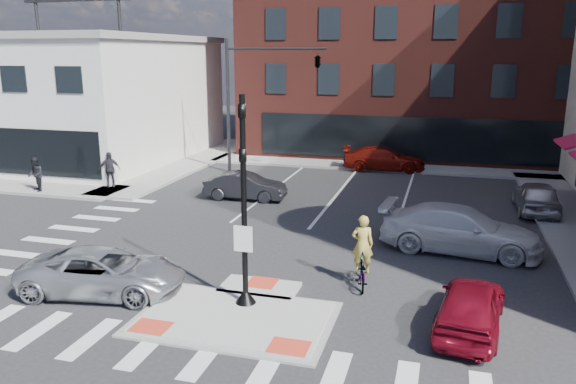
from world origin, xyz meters
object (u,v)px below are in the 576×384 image
(red_sedan, at_px, (471,306))
(pedestrian_a, at_px, (35,174))
(bg_car_dark, at_px, (245,186))
(bg_car_silver, at_px, (537,197))
(silver_suv, at_px, (103,272))
(bg_car_red, at_px, (384,159))
(white_pickup, at_px, (460,229))
(cyclist, at_px, (362,262))
(pedestrian_b, at_px, (110,169))

(red_sedan, bearing_deg, pedestrian_a, -16.07)
(bg_car_dark, height_order, bg_car_silver, bg_car_silver)
(silver_suv, distance_m, bg_car_red, 21.91)
(bg_car_silver, height_order, pedestrian_a, pedestrian_a)
(white_pickup, bearing_deg, bg_car_dark, 69.88)
(red_sedan, bearing_deg, cyclist, -25.60)
(red_sedan, height_order, pedestrian_b, pedestrian_b)
(red_sedan, distance_m, cyclist, 3.83)
(bg_car_dark, bearing_deg, white_pickup, -119.46)
(red_sedan, distance_m, pedestrian_a, 23.23)
(bg_car_silver, xyz_separation_m, bg_car_red, (-7.86, 7.71, -0.01))
(white_pickup, distance_m, pedestrian_b, 18.68)
(bg_car_silver, xyz_separation_m, pedestrian_a, (-24.55, -3.44, 0.31))
(red_sedan, xyz_separation_m, cyclist, (-3.20, 2.09, 0.10))
(bg_car_silver, bearing_deg, bg_car_red, -44.41)
(bg_car_dark, height_order, pedestrian_b, pedestrian_b)
(cyclist, bearing_deg, red_sedan, 136.07)
(bg_car_silver, height_order, cyclist, cyclist)
(bg_car_silver, distance_m, pedestrian_b, 21.52)
(bg_car_red, xyz_separation_m, cyclist, (1.40, -18.35, 0.05))
(red_sedan, bearing_deg, bg_car_dark, -39.69)
(red_sedan, height_order, bg_car_dark, red_sedan)
(bg_car_red, bearing_deg, red_sedan, -172.24)
(bg_car_red, relative_size, pedestrian_b, 2.66)
(bg_car_dark, distance_m, pedestrian_b, 7.74)
(bg_car_dark, relative_size, bg_car_silver, 0.93)
(silver_suv, xyz_separation_m, white_pickup, (10.50, 6.89, 0.15))
(pedestrian_b, bearing_deg, bg_car_silver, -24.77)
(bg_car_silver, distance_m, pedestrian_a, 24.79)
(bg_car_dark, bearing_deg, red_sedan, -140.60)
(red_sedan, bearing_deg, bg_car_red, -69.80)
(pedestrian_a, bearing_deg, red_sedan, 13.87)
(white_pickup, relative_size, pedestrian_a, 3.22)
(silver_suv, relative_size, bg_car_dark, 1.21)
(bg_car_dark, height_order, pedestrian_a, pedestrian_a)
(red_sedan, distance_m, white_pickup, 6.29)
(bg_car_red, bearing_deg, pedestrian_a, 118.83)
(silver_suv, relative_size, bg_car_red, 0.98)
(bg_car_silver, bearing_deg, pedestrian_a, 8.00)
(pedestrian_a, bearing_deg, cyclist, 15.73)
(white_pickup, xyz_separation_m, bg_car_silver, (3.46, 6.44, -0.10))
(red_sedan, bearing_deg, silver_suv, 10.75)
(bg_car_dark, xyz_separation_m, pedestrian_b, (-7.73, -0.02, 0.43))
(cyclist, xyz_separation_m, pedestrian_a, (-18.08, 7.20, 0.27))
(white_pickup, xyz_separation_m, bg_car_red, (-4.40, 14.15, -0.11))
(bg_car_dark, distance_m, bg_car_red, 10.86)
(red_sedan, xyz_separation_m, bg_car_dark, (-10.48, 11.31, -0.01))
(bg_car_red, distance_m, pedestrian_a, 20.07)
(red_sedan, bearing_deg, white_pickup, -80.64)
(red_sedan, relative_size, cyclist, 1.73)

